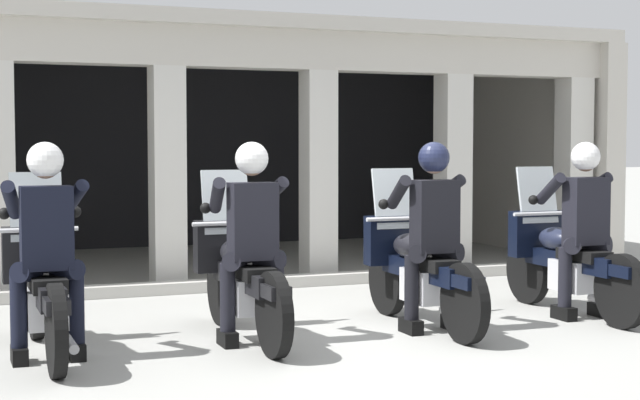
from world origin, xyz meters
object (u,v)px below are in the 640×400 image
at_px(motorcycle_far_right, 564,259).
at_px(police_officer_far_right, 584,214).
at_px(motorcycle_far_left, 43,287).
at_px(police_officer_center_left, 251,225).
at_px(motorcycle_center_left, 241,276).
at_px(police_officer_far_left, 46,232).
at_px(police_officer_center_right, 433,220).
at_px(motorcycle_center_right, 417,268).

relative_size(motorcycle_far_right, police_officer_far_right, 1.29).
bearing_deg(motorcycle_far_right, police_officer_far_right, -83.48).
xyz_separation_m(motorcycle_far_left, police_officer_center_left, (1.55, -0.25, 0.44)).
distance_m(motorcycle_center_left, police_officer_center_left, 0.52).
distance_m(motorcycle_far_left, police_officer_far_right, 4.68).
bearing_deg(motorcycle_far_left, police_officer_center_left, -6.38).
relative_size(police_officer_far_left, motorcycle_center_left, 0.78).
relative_size(motorcycle_center_left, police_officer_far_right, 1.29).
relative_size(police_officer_far_left, motorcycle_far_right, 0.78).
bearing_deg(police_officer_center_right, police_officer_far_left, -174.11).
relative_size(motorcycle_center_left, motorcycle_center_right, 1.00).
bearing_deg(police_officer_far_right, motorcycle_center_right, 178.41).
bearing_deg(motorcycle_center_left, motorcycle_far_left, -177.22).
height_order(police_officer_center_right, motorcycle_far_right, police_officer_center_right).
bearing_deg(motorcycle_far_left, police_officer_far_right, -0.52).
height_order(police_officer_far_left, motorcycle_far_right, police_officer_far_left).
relative_size(motorcycle_far_left, motorcycle_center_right, 1.00).
bearing_deg(police_officer_far_left, police_officer_center_left, 4.02).
bearing_deg(motorcycle_center_right, police_officer_far_left, -168.89).
height_order(motorcycle_far_right, police_officer_far_right, police_officer_far_right).
xyz_separation_m(police_officer_far_left, police_officer_center_left, (1.55, 0.03, 0.00)).
height_order(motorcycle_center_right, motorcycle_far_right, same).
xyz_separation_m(motorcycle_center_right, police_officer_far_right, (1.55, -0.23, 0.44)).
bearing_deg(motorcycle_center_left, police_officer_center_right, -11.45).
distance_m(motorcycle_far_left, police_officer_center_right, 3.15).
distance_m(police_officer_far_left, motorcycle_center_left, 1.65).
bearing_deg(police_officer_far_right, motorcycle_far_left, -176.54).
height_order(motorcycle_center_left, police_officer_center_left, police_officer_center_left).
xyz_separation_m(motorcycle_far_left, motorcycle_center_left, (1.55, 0.03, 0.00)).
bearing_deg(motorcycle_center_left, police_officer_far_left, -166.92).
relative_size(police_officer_center_left, motorcycle_far_right, 0.78).
height_order(motorcycle_far_left, police_officer_center_right, police_officer_center_right).
distance_m(police_officer_far_left, police_officer_center_right, 3.11).
distance_m(police_officer_center_left, motorcycle_center_right, 1.63).
relative_size(motorcycle_center_right, police_officer_far_right, 1.29).
distance_m(police_officer_center_left, motorcycle_far_right, 3.15).
xyz_separation_m(police_officer_center_left, police_officer_center_right, (1.55, -0.08, 0.00)).
relative_size(motorcycle_far_left, police_officer_center_right, 1.29).
xyz_separation_m(police_officer_center_left, motorcycle_far_right, (3.11, 0.26, -0.44)).
xyz_separation_m(police_officer_far_left, motorcycle_center_right, (3.11, 0.24, -0.44)).
bearing_deg(motorcycle_far_right, motorcycle_center_right, -171.18).
xyz_separation_m(motorcycle_far_left, police_officer_center_right, (3.10, -0.33, 0.44)).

